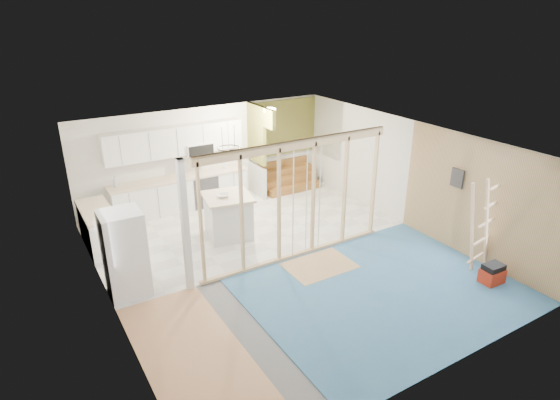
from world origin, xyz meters
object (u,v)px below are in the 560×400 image
island (228,217)px  toolbox (492,274)px  fridge (125,254)px  ladder (481,225)px

island → toolbox: 5.69m
island → fridge: bearing=-145.5°
ladder → fridge: bearing=155.2°
fridge → island: fridge is taller
fridge → ladder: bearing=-23.3°
fridge → toolbox: size_ratio=3.74×
island → toolbox: island is taller
fridge → island: 2.87m
island → toolbox: bearing=-41.4°
toolbox → ladder: 0.97m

